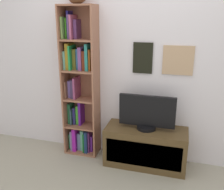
{
  "coord_description": "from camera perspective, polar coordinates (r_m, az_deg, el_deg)",
  "views": [
    {
      "loc": [
        0.67,
        -1.75,
        1.72
      ],
      "look_at": [
        -0.07,
        0.85,
        0.86
      ],
      "focal_mm": 40.05,
      "sensor_mm": 36.0,
      "label": 1
    }
  ],
  "objects": [
    {
      "name": "television",
      "position": [
        2.88,
        7.98,
        -4.13
      ],
      "size": [
        0.64,
        0.22,
        0.41
      ],
      "color": "black",
      "rests_on": "tv_stand"
    },
    {
      "name": "bookshelf",
      "position": [
        3.13,
        -7.45,
        1.6
      ],
      "size": [
        0.42,
        0.25,
        1.85
      ],
      "color": "#96614A",
      "rests_on": "ground"
    },
    {
      "name": "tv_stand",
      "position": [
        3.06,
        7.63,
        -11.63
      ],
      "size": [
        0.95,
        0.39,
        0.47
      ],
      "color": "#503C22",
      "rests_on": "ground"
    },
    {
      "name": "back_wall",
      "position": [
        2.99,
        2.92,
        8.8
      ],
      "size": [
        4.8,
        0.08,
        2.53
      ],
      "color": "white",
      "rests_on": "ground"
    }
  ]
}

